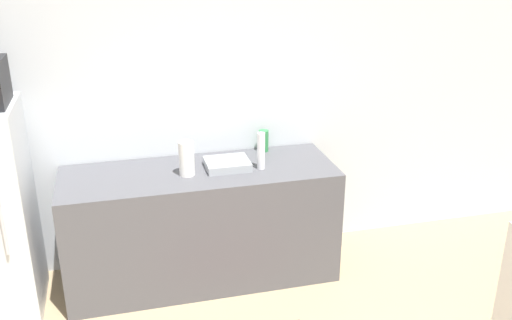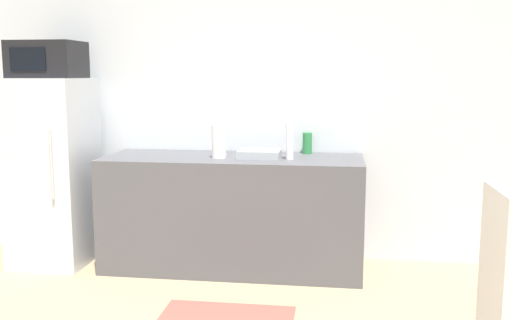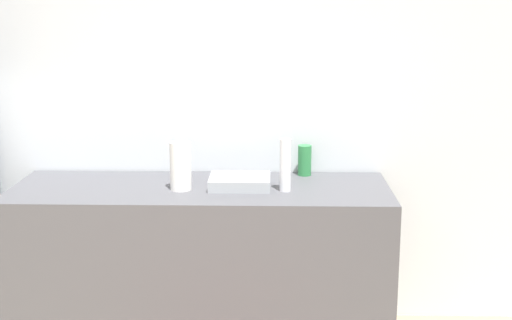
% 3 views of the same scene
% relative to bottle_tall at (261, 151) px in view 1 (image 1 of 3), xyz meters
% --- Properties ---
extents(wall_back, '(8.00, 0.06, 2.60)m').
position_rel_bottle_tall_xyz_m(wall_back, '(-0.51, 0.46, 0.26)').
color(wall_back, silver).
rests_on(wall_back, ground_plane).
extents(counter, '(2.05, 0.71, 0.90)m').
position_rel_bottle_tall_xyz_m(counter, '(-0.46, 0.07, -0.59)').
color(counter, '#4C4C51').
rests_on(counter, ground_plane).
extents(sink_basin, '(0.33, 0.28, 0.06)m').
position_rel_bottle_tall_xyz_m(sink_basin, '(-0.24, 0.07, -0.11)').
color(sink_basin, '#9EA3A8').
rests_on(sink_basin, counter).
extents(bottle_tall, '(0.06, 0.06, 0.28)m').
position_rel_bottle_tall_xyz_m(bottle_tall, '(0.00, 0.00, 0.00)').
color(bottle_tall, silver).
rests_on(bottle_tall, counter).
extents(bottle_short, '(0.08, 0.08, 0.18)m').
position_rel_bottle_tall_xyz_m(bottle_short, '(0.12, 0.35, -0.05)').
color(bottle_short, '#2D7F42').
rests_on(bottle_short, counter).
extents(paper_towel_roll, '(0.11, 0.11, 0.26)m').
position_rel_bottle_tall_xyz_m(paper_towel_roll, '(-0.55, 0.01, -0.01)').
color(paper_towel_roll, white).
rests_on(paper_towel_roll, counter).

